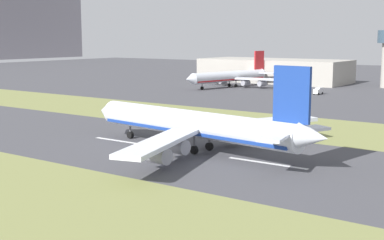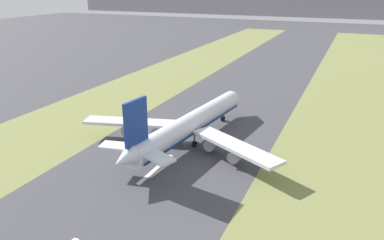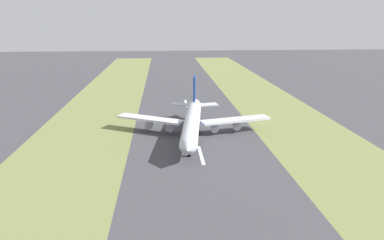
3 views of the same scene
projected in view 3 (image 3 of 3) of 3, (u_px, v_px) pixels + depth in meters
The scene contains 7 objects.
ground_plane at pixel (196, 136), 148.28m from camera, with size 800.00×800.00×0.00m, color #424247.
grass_median_west at pixel (306, 134), 151.68m from camera, with size 40.00×600.00×0.01m, color olive.
grass_median_east at pixel (80, 139), 144.88m from camera, with size 40.00×600.00×0.01m, color olive.
centreline_dash_near at pixel (186, 103), 204.98m from camera, with size 1.20×18.00×0.01m, color silver.
centreline_dash_mid at pixel (192, 123), 166.52m from camera, with size 1.20×18.00×0.01m, color silver.
centreline_dash_far at pixel (201, 155), 128.06m from camera, with size 1.20×18.00×0.01m, color silver.
airplane_main_jet at pixel (192, 121), 147.42m from camera, with size 63.67×67.17×20.20m.
Camera 3 is at (12.50, 140.76, 45.39)m, focal length 35.00 mm.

